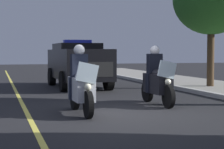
# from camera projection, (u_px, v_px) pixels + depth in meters

# --- Properties ---
(ground_plane) EXTENTS (80.00, 80.00, 0.00)m
(ground_plane) POSITION_uv_depth(u_px,v_px,m) (126.00, 113.00, 9.89)
(ground_plane) COLOR black
(lane_stripe_center) EXTENTS (48.00, 0.12, 0.01)m
(lane_stripe_center) POSITION_uv_depth(u_px,v_px,m) (29.00, 117.00, 9.21)
(lane_stripe_center) COLOR #E0D14C
(lane_stripe_center) RESTS_ON ground
(police_motorcycle_lead_left) EXTENTS (2.14, 0.56, 1.72)m
(police_motorcycle_lead_left) POSITION_uv_depth(u_px,v_px,m) (81.00, 86.00, 9.72)
(police_motorcycle_lead_left) COLOR black
(police_motorcycle_lead_left) RESTS_ON ground
(police_motorcycle_lead_right) EXTENTS (2.14, 0.56, 1.72)m
(police_motorcycle_lead_right) POSITION_uv_depth(u_px,v_px,m) (157.00, 81.00, 11.37)
(police_motorcycle_lead_right) COLOR black
(police_motorcycle_lead_right) RESTS_ON ground
(police_suv) EXTENTS (4.94, 2.14, 2.05)m
(police_suv) POSITION_uv_depth(u_px,v_px,m) (78.00, 63.00, 16.82)
(police_suv) COLOR black
(police_suv) RESTS_ON ground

